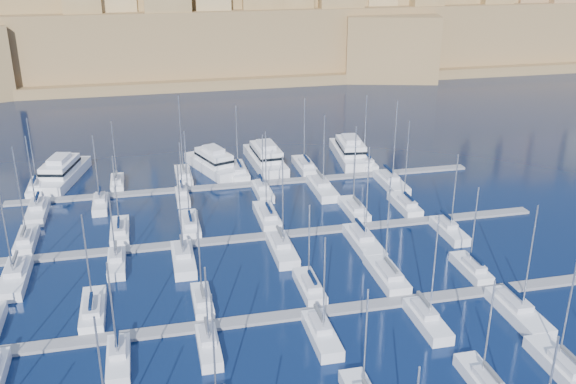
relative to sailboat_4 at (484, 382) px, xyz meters
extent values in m
plane|color=black|center=(-13.01, 28.92, -0.72)|extent=(600.00, 600.00, 0.00)
cube|color=slate|center=(-13.01, 16.92, -0.52)|extent=(84.00, 2.00, 0.40)
cube|color=slate|center=(-13.01, 38.92, -0.52)|extent=(84.00, 2.00, 0.40)
cube|color=slate|center=(-13.01, 60.92, -0.52)|extent=(84.00, 2.00, 0.40)
cylinder|color=#9EA0A8|center=(-36.06, 0.67, 6.51)|extent=(0.18, 0.18, 11.80)
cylinder|color=#9EA0A8|center=(-26.48, 0.77, 6.87)|extent=(0.18, 0.18, 12.50)
cylinder|color=#9EA0A8|center=(-12.54, 0.56, 6.25)|extent=(0.18, 0.18, 11.30)
cube|color=white|center=(0.00, 0.11, -0.21)|extent=(2.51, 8.37, 1.62)
cube|color=silver|center=(0.00, -0.73, 0.95)|extent=(1.76, 3.77, 0.70)
cylinder|color=#9EA0A8|center=(0.00, 0.53, 5.91)|extent=(0.18, 0.18, 10.62)
cube|color=#595B60|center=(0.00, -1.15, 2.00)|extent=(0.35, 3.35, 0.35)
cube|color=white|center=(9.05, 0.69, -0.18)|extent=(2.86, 9.54, 1.68)
cube|color=silver|center=(9.05, -0.26, 1.00)|extent=(2.00, 4.29, 0.70)
cylinder|color=#9EA0A8|center=(9.05, 1.17, 6.62)|extent=(0.18, 0.18, 11.93)
cube|color=#595B60|center=(9.05, -0.74, 2.05)|extent=(0.35, 3.81, 0.35)
cube|color=white|center=(-38.55, 22.55, -0.19)|extent=(2.78, 9.26, 1.66)
cube|color=silver|center=(-38.55, 21.63, 0.99)|extent=(1.95, 4.17, 0.70)
cylinder|color=#9EA0A8|center=(-38.55, 23.02, 6.37)|extent=(0.18, 0.18, 11.45)
cube|color=black|center=(-38.55, 21.16, 2.04)|extent=(0.35, 3.71, 0.35)
cube|color=white|center=(-25.72, 21.66, -0.23)|extent=(2.24, 7.48, 1.57)
cube|color=silver|center=(-25.72, 20.92, 0.90)|extent=(1.57, 3.37, 0.70)
cylinder|color=#9EA0A8|center=(-25.72, 22.04, 6.19)|extent=(0.18, 0.18, 11.28)
cube|color=#595B60|center=(-25.72, 20.54, 1.95)|extent=(0.35, 2.99, 0.35)
cube|color=white|center=(-12.15, 22.12, -0.21)|extent=(2.52, 8.39, 1.62)
cube|color=silver|center=(-12.15, 21.28, 0.95)|extent=(1.76, 3.78, 0.70)
cylinder|color=#9EA0A8|center=(-12.15, 22.54, 5.80)|extent=(0.18, 0.18, 10.41)
cube|color=black|center=(-12.15, 20.86, 2.00)|extent=(0.35, 3.36, 0.35)
cube|color=white|center=(-1.51, 22.97, -0.17)|extent=(3.03, 10.10, 1.70)
cube|color=silver|center=(-1.51, 21.96, 1.03)|extent=(2.12, 4.54, 0.70)
cylinder|color=#9EA0A8|center=(-1.51, 23.48, 7.06)|extent=(0.18, 0.18, 12.75)
cube|color=#595B60|center=(-1.51, 21.46, 2.08)|extent=(0.35, 4.04, 0.35)
cube|color=white|center=(10.12, 21.96, -0.22)|extent=(2.42, 8.07, 1.60)
cube|color=silver|center=(10.12, 21.15, 0.93)|extent=(1.69, 3.63, 0.70)
cylinder|color=#9EA0A8|center=(10.12, 22.36, 6.00)|extent=(0.18, 0.18, 10.84)
cube|color=black|center=(10.12, 20.75, 1.98)|extent=(0.35, 3.23, 0.35)
cube|color=white|center=(-35.47, 11.94, -0.22)|extent=(2.39, 7.96, 1.60)
cube|color=silver|center=(-35.47, 12.74, 0.93)|extent=(1.67, 3.58, 0.70)
cylinder|color=#9EA0A8|center=(-35.47, 11.55, 6.10)|extent=(0.18, 0.18, 11.05)
cube|color=black|center=(-35.47, 13.14, 1.98)|extent=(0.35, 3.18, 0.35)
cube|color=white|center=(-26.01, 12.11, -0.23)|extent=(2.29, 7.62, 1.58)
cube|color=silver|center=(-26.01, 12.87, 0.91)|extent=(1.60, 3.43, 0.70)
cylinder|color=#9EA0A8|center=(-26.01, 11.73, 5.21)|extent=(0.18, 0.18, 9.31)
cube|color=#595B60|center=(-26.01, 13.25, 1.96)|extent=(0.35, 3.05, 0.35)
cube|color=white|center=(-13.49, 11.55, -0.20)|extent=(2.62, 8.75, 1.64)
cube|color=silver|center=(-13.49, 12.42, 0.97)|extent=(1.84, 3.94, 0.70)
cylinder|color=#9EA0A8|center=(-13.49, 11.11, 6.38)|extent=(0.18, 0.18, 11.53)
cube|color=#595B60|center=(-13.49, 12.86, 2.02)|extent=(0.35, 3.50, 0.35)
cube|color=white|center=(-0.85, 11.58, -0.20)|extent=(2.61, 8.69, 1.63)
cube|color=silver|center=(-0.85, 12.45, 0.96)|extent=(1.82, 3.91, 0.70)
cylinder|color=#9EA0A8|center=(-0.85, 11.14, 7.03)|extent=(0.18, 0.18, 12.84)
cube|color=#595B60|center=(-0.85, 12.88, 2.01)|extent=(0.35, 3.48, 0.35)
cube|color=white|center=(10.32, 10.70, -0.16)|extent=(3.13, 10.44, 1.72)
cube|color=silver|center=(10.32, 11.75, 1.05)|extent=(2.19, 4.70, 0.70)
cylinder|color=#9EA0A8|center=(10.32, 10.18, 7.31)|extent=(0.18, 0.18, 13.23)
cube|color=black|center=(10.32, 12.27, 2.10)|extent=(0.35, 4.18, 0.35)
cube|color=white|center=(-49.00, 44.32, -0.20)|extent=(2.64, 8.79, 1.64)
cube|color=silver|center=(-49.00, 43.44, 0.97)|extent=(1.85, 3.96, 0.70)
cylinder|color=#9EA0A8|center=(-49.00, 44.76, 7.38)|extent=(0.18, 0.18, 13.52)
cube|color=#595B60|center=(-49.00, 43.00, 2.02)|extent=(0.35, 3.52, 0.35)
cube|color=white|center=(-35.77, 44.46, -0.20)|extent=(2.72, 9.08, 1.65)
cube|color=silver|center=(-35.77, 43.55, 0.98)|extent=(1.91, 4.09, 0.70)
cylinder|color=#9EA0A8|center=(-35.77, 44.92, 6.19)|extent=(0.18, 0.18, 11.12)
cube|color=black|center=(-35.77, 43.10, 2.03)|extent=(0.35, 3.63, 0.35)
cube|color=white|center=(-25.29, 44.51, -0.19)|extent=(2.75, 9.18, 1.66)
cube|color=silver|center=(-25.29, 43.59, 0.99)|extent=(1.93, 4.13, 0.70)
cylinder|color=#9EA0A8|center=(-25.29, 44.97, 7.71)|extent=(0.18, 0.18, 14.14)
cube|color=black|center=(-25.29, 43.13, 2.04)|extent=(0.35, 3.67, 0.35)
cube|color=white|center=(-13.09, 44.91, -0.17)|extent=(2.99, 9.98, 1.70)
cube|color=silver|center=(-13.09, 43.91, 1.03)|extent=(2.10, 4.49, 0.70)
cylinder|color=#9EA0A8|center=(-13.09, 45.41, 7.22)|extent=(0.18, 0.18, 13.09)
cube|color=black|center=(-13.09, 43.42, 2.08)|extent=(0.35, 3.99, 0.35)
cube|color=white|center=(1.23, 44.51, -0.19)|extent=(2.75, 9.17, 1.66)
cube|color=silver|center=(1.23, 43.59, 0.99)|extent=(1.93, 4.13, 0.70)
cylinder|color=#9EA0A8|center=(1.23, 44.97, 7.21)|extent=(0.18, 0.18, 13.16)
cube|color=#595B60|center=(1.23, 43.13, 2.04)|extent=(0.35, 3.67, 0.35)
cube|color=white|center=(10.02, 44.47, -0.19)|extent=(2.73, 9.10, 1.65)
cube|color=silver|center=(10.02, 43.56, 0.98)|extent=(1.91, 4.09, 0.70)
cylinder|color=#9EA0A8|center=(10.02, 44.92, 7.40)|extent=(0.18, 0.18, 13.53)
cube|color=black|center=(10.02, 43.11, 2.03)|extent=(0.35, 3.64, 0.35)
cube|color=white|center=(-48.83, 32.71, -0.16)|extent=(3.13, 10.43, 1.72)
cube|color=silver|center=(-48.83, 33.75, 1.05)|extent=(2.19, 4.69, 0.70)
cylinder|color=#9EA0A8|center=(-48.83, 32.19, 7.51)|extent=(0.18, 0.18, 13.62)
cube|color=#595B60|center=(-48.83, 34.27, 2.10)|extent=(0.35, 4.17, 0.35)
cube|color=white|center=(-36.07, 33.99, -0.23)|extent=(2.36, 7.86, 1.59)
cube|color=silver|center=(-36.07, 34.78, 0.92)|extent=(1.65, 3.54, 0.70)
cylinder|color=#9EA0A8|center=(-36.07, 33.60, 5.49)|extent=(0.18, 0.18, 9.84)
cube|color=#595B60|center=(-36.07, 35.17, 1.97)|extent=(0.35, 3.14, 0.35)
cube|color=white|center=(-27.14, 33.06, -0.18)|extent=(2.92, 9.72, 1.69)
cube|color=silver|center=(-27.14, 34.03, 1.01)|extent=(2.04, 4.38, 0.70)
cylinder|color=#9EA0A8|center=(-27.14, 32.58, 7.30)|extent=(0.18, 0.18, 13.28)
cube|color=#595B60|center=(-27.14, 34.52, 2.06)|extent=(0.35, 3.89, 0.35)
cube|color=white|center=(-13.28, 32.97, -0.17)|extent=(2.97, 9.90, 1.69)
cube|color=silver|center=(-13.28, 33.96, 1.02)|extent=(2.08, 4.45, 0.70)
cylinder|color=#9EA0A8|center=(-13.28, 32.48, 7.34)|extent=(0.18, 0.18, 13.34)
cube|color=#595B60|center=(-13.28, 34.46, 2.07)|extent=(0.35, 3.96, 0.35)
cube|color=white|center=(-1.27, 32.57, -0.15)|extent=(3.21, 10.70, 1.74)
cube|color=silver|center=(-1.27, 33.64, 1.06)|extent=(2.25, 4.82, 0.70)
cylinder|color=#9EA0A8|center=(-1.27, 32.04, 7.66)|extent=(0.18, 0.18, 13.90)
cube|color=black|center=(-1.27, 34.18, 2.11)|extent=(0.35, 4.28, 0.35)
cube|color=white|center=(12.63, 33.52, -0.20)|extent=(2.64, 8.81, 1.64)
cube|color=silver|center=(12.63, 34.40, 0.97)|extent=(1.85, 3.96, 0.70)
cylinder|color=#9EA0A8|center=(12.63, 33.08, 6.41)|extent=(0.18, 0.18, 11.58)
cube|color=black|center=(12.63, 34.84, 2.02)|extent=(0.35, 3.52, 0.35)
cube|color=white|center=(-50.35, 66.42, -0.20)|extent=(2.70, 9.01, 1.65)
cube|color=silver|center=(-50.35, 65.52, 0.98)|extent=(1.89, 4.05, 0.70)
cylinder|color=#9EA0A8|center=(-50.35, 66.88, 6.57)|extent=(0.18, 0.18, 11.88)
cube|color=black|center=(-50.35, 65.07, 2.03)|extent=(0.35, 3.60, 0.35)
cube|color=white|center=(-36.51, 65.73, -0.23)|extent=(2.28, 7.61, 1.58)
cube|color=silver|center=(-36.51, 64.97, 0.91)|extent=(1.60, 3.43, 0.70)
cylinder|color=#9EA0A8|center=(-36.51, 66.11, 5.93)|extent=(0.18, 0.18, 10.75)
cube|color=#595B60|center=(-36.51, 64.59, 1.96)|extent=(0.35, 3.04, 0.35)
cube|color=white|center=(-24.61, 66.62, -0.19)|extent=(2.82, 9.39, 1.67)
cube|color=silver|center=(-24.61, 65.68, 1.00)|extent=(1.97, 4.23, 0.70)
cylinder|color=#9EA0A8|center=(-24.61, 67.09, 7.82)|extent=(0.18, 0.18, 14.34)
cube|color=#595B60|center=(-24.61, 65.21, 2.05)|extent=(0.35, 3.76, 0.35)
cube|color=white|center=(-14.32, 66.94, -0.17)|extent=(3.01, 10.03, 1.70)
cube|color=silver|center=(-14.32, 65.94, 1.03)|extent=(2.11, 4.51, 0.70)
cylinder|color=#9EA0A8|center=(-14.32, 67.44, 6.58)|extent=(0.18, 0.18, 11.81)
cube|color=black|center=(-14.32, 65.43, 2.08)|extent=(0.35, 4.01, 0.35)
cube|color=white|center=(-1.33, 66.88, -0.17)|extent=(2.97, 9.91, 1.70)
cube|color=silver|center=(-1.33, 65.89, 1.02)|extent=(2.08, 4.46, 0.70)
cylinder|color=#9EA0A8|center=(-1.33, 67.37, 6.95)|extent=(0.18, 0.18, 12.55)
cube|color=black|center=(-1.33, 65.39, 2.07)|extent=(0.35, 3.97, 0.35)
cube|color=white|center=(10.68, 66.29, -0.20)|extent=(2.62, 8.73, 1.64)
cube|color=silver|center=(10.68, 65.41, 0.96)|extent=(1.83, 3.93, 0.70)
cylinder|color=#9EA0A8|center=(10.68, 66.72, 6.95)|extent=(0.18, 0.18, 12.67)
cube|color=black|center=(10.68, 64.98, 2.01)|extent=(0.35, 3.49, 0.35)
cube|color=white|center=(-48.83, 55.05, -0.18)|extent=(2.92, 9.75, 1.69)
cube|color=silver|center=(-48.83, 56.02, 1.02)|extent=(2.05, 4.39, 0.70)
cylinder|color=#9EA0A8|center=(-48.83, 54.56, 6.73)|extent=(0.18, 0.18, 12.14)
cube|color=black|center=(-48.83, 56.51, 2.07)|extent=(0.35, 3.90, 0.35)
cube|color=white|center=(-39.07, 56.01, -0.23)|extent=(2.35, 7.83, 1.59)
cube|color=silver|center=(-39.07, 56.79, 0.92)|extent=(1.64, 3.52, 0.70)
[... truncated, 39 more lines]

